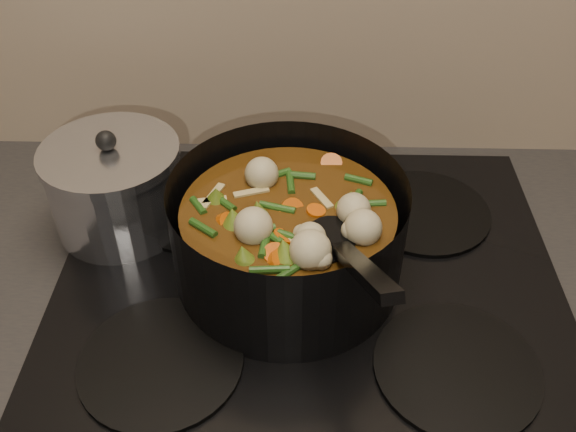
{
  "coord_description": "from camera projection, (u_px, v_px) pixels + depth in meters",
  "views": [
    {
      "loc": [
        -0.01,
        1.38,
        1.51
      ],
      "look_at": [
        -0.03,
        1.94,
        1.02
      ],
      "focal_mm": 40.0,
      "sensor_mm": 36.0,
      "label": 1
    }
  ],
  "objects": [
    {
      "name": "stockpot",
      "position": [
        288.0,
        236.0,
        0.76
      ],
      "size": [
        0.28,
        0.36,
        0.2
      ],
      "rotation": [
        0.0,
        0.0,
        0.01
      ],
      "color": "black",
      "rests_on": "stovetop"
    },
    {
      "name": "saucepan",
      "position": [
        116.0,
        187.0,
        0.84
      ],
      "size": [
        0.18,
        0.18,
        0.15
      ],
      "rotation": [
        0.0,
        0.0,
        -0.19
      ],
      "color": "silver",
      "rests_on": "stovetop"
    },
    {
      "name": "stovetop",
      "position": [
        308.0,
        284.0,
        0.8
      ],
      "size": [
        0.62,
        0.54,
        0.03
      ],
      "color": "black",
      "rests_on": "counter"
    }
  ]
}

